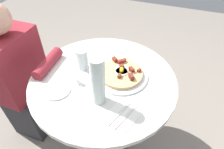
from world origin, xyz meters
TOP-DOWN VIEW (x-y plane):
  - ground_plane at (0.00, 0.00)m, footprint 6.00×6.00m
  - dining_table at (0.00, 0.00)m, footprint 0.87×0.87m
  - person_seated at (0.04, -0.64)m, footprint 0.38×0.46m
  - pizza_plate at (-0.05, 0.10)m, footprint 0.32×0.32m
  - breakfast_pizza at (-0.05, 0.10)m, footprint 0.26×0.26m
  - bread_plate at (0.18, -0.20)m, footprint 0.15×0.15m
  - napkin at (0.21, 0.19)m, footprint 0.21×0.19m
  - fork at (0.22, 0.21)m, footprint 0.17×0.07m
  - knife at (0.21, 0.18)m, footprint 0.17×0.07m
  - water_glass at (-0.05, -0.15)m, footprint 0.07×0.07m
  - water_bottle at (0.16, 0.05)m, footprint 0.07×0.07m
  - salt_shaker at (0.09, -0.12)m, footprint 0.03×0.03m

SIDE VIEW (x-z plane):
  - ground_plane at x=0.00m, z-range 0.00..0.00m
  - person_seated at x=0.04m, z-range -0.06..1.07m
  - dining_table at x=0.00m, z-range 0.20..0.95m
  - napkin at x=0.21m, z-range 0.75..0.76m
  - bread_plate at x=0.18m, z-range 0.75..0.76m
  - pizza_plate at x=-0.05m, z-range 0.75..0.76m
  - fork at x=0.22m, z-range 0.76..0.76m
  - knife at x=0.21m, z-range 0.76..0.76m
  - salt_shaker at x=0.09m, z-range 0.75..0.80m
  - breakfast_pizza at x=-0.05m, z-range 0.75..0.80m
  - water_glass at x=-0.05m, z-range 0.75..0.88m
  - water_bottle at x=0.16m, z-range 0.75..1.03m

